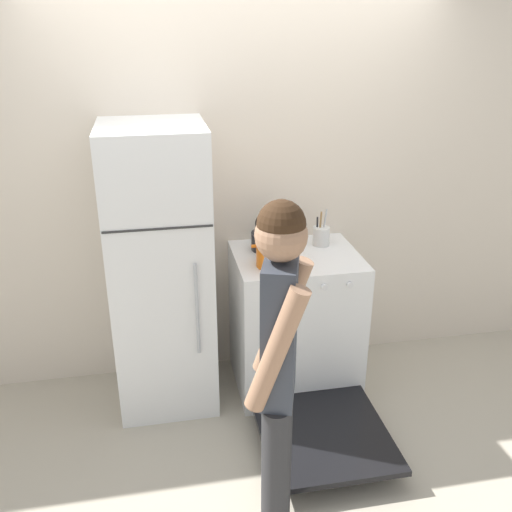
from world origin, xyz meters
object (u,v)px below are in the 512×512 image
at_px(stove_range, 296,324).
at_px(tea_kettle, 267,238).
at_px(person, 279,370).
at_px(refrigerator, 161,272).
at_px(dutch_oven_pot, 274,252).
at_px(utensil_jar, 321,236).

distance_m(stove_range, tea_kettle, 0.60).
relative_size(tea_kettle, person, 0.15).
bearing_deg(person, refrigerator, 37.47).
distance_m(dutch_oven_pot, utensil_jar, 0.46).
xyz_separation_m(stove_range, tea_kettle, (-0.16, 0.17, 0.55)).
height_order(dutch_oven_pot, utensil_jar, utensil_jar).
bearing_deg(refrigerator, utensil_jar, 6.55).
distance_m(stove_range, person, 1.37).
relative_size(refrigerator, person, 1.04).
height_order(refrigerator, stove_range, refrigerator).
xyz_separation_m(stove_range, dutch_oven_pot, (-0.18, -0.09, 0.56)).
bearing_deg(person, dutch_oven_pot, 6.46).
distance_m(refrigerator, person, 1.33).
xyz_separation_m(dutch_oven_pot, tea_kettle, (0.01, 0.26, -0.01)).
xyz_separation_m(dutch_oven_pot, person, (-0.23, -1.11, -0.05)).
bearing_deg(utensil_jar, stove_range, -138.20).
bearing_deg(tea_kettle, dutch_oven_pot, -93.01).
height_order(refrigerator, tea_kettle, refrigerator).
bearing_deg(tea_kettle, refrigerator, -170.63).
xyz_separation_m(tea_kettle, utensil_jar, (0.36, 0.01, -0.01)).
relative_size(dutch_oven_pot, person, 0.16).
distance_m(dutch_oven_pot, tea_kettle, 0.26).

